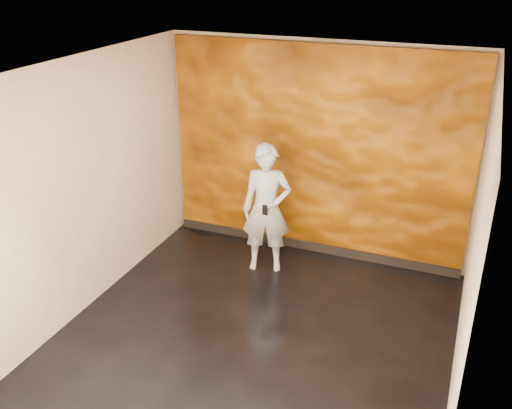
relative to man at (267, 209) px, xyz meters
name	(u,v)px	position (x,y,z in m)	size (l,w,h in m)	color
room	(259,213)	(0.41, -1.28, 0.57)	(4.02, 4.02, 2.81)	black
feature_wall	(316,154)	(0.41, 0.68, 0.55)	(3.90, 0.06, 2.75)	#C46706
baseboard	(311,246)	(0.41, 0.64, -0.77)	(3.90, 0.04, 0.12)	black
man	(267,209)	(0.00, 0.00, 0.00)	(0.60, 0.40, 1.65)	#949AA3
phone	(265,210)	(0.07, -0.25, 0.10)	(0.07, 0.01, 0.13)	black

